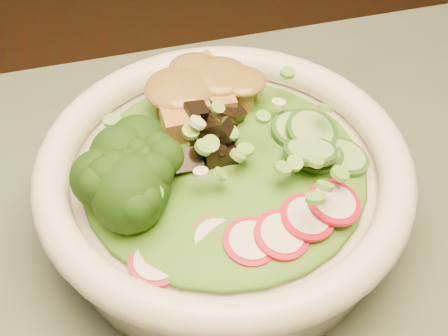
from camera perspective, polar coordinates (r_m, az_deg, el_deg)
name	(u,v)px	position (r m, az deg, el deg)	size (l,w,h in m)	color
salad_bowl	(224,186)	(0.49, 0.00, -1.66)	(0.29, 0.29, 0.08)	white
lettuce_bed	(224,167)	(0.47, 0.00, 0.08)	(0.22, 0.22, 0.03)	#306515
broccoli_florets	(137,176)	(0.45, -7.96, -0.72)	(0.09, 0.07, 0.05)	black
radish_slices	(264,232)	(0.43, 3.65, -5.90)	(0.12, 0.04, 0.02)	#B20D26
cucumber_slices	(310,134)	(0.48, 7.84, 3.09)	(0.07, 0.07, 0.04)	#8DBF6A
mushroom_heap	(218,141)	(0.47, -0.54, 2.45)	(0.07, 0.07, 0.04)	black
tofu_cubes	(198,99)	(0.51, -2.41, 6.35)	(0.10, 0.06, 0.04)	#A26836
peanut_sauce	(197,85)	(0.50, -2.45, 7.55)	(0.07, 0.06, 0.02)	brown
scallion_garnish	(224,143)	(0.46, 0.00, 2.33)	(0.21, 0.21, 0.03)	#67A83B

